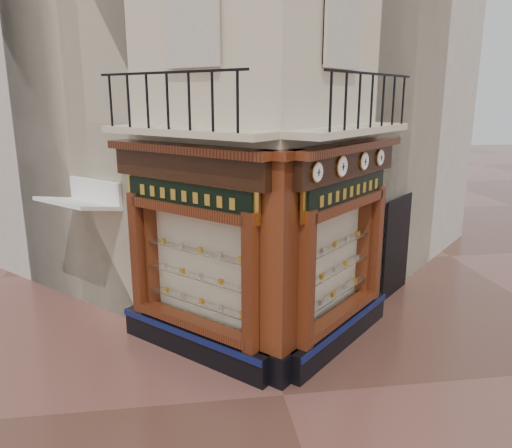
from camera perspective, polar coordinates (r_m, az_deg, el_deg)
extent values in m
plane|color=#513026|center=(8.71, 3.15, -18.94)|extent=(80.00, 80.00, 0.00)
cube|color=beige|center=(13.42, -1.92, 19.58)|extent=(11.31, 11.31, 12.00)
cube|color=beige|center=(15.81, -12.30, 16.67)|extent=(11.31, 11.31, 11.00)
cube|color=beige|center=(16.26, 6.17, 16.83)|extent=(11.31, 11.31, 11.00)
cube|color=black|center=(9.77, -7.17, -13.22)|extent=(2.72, 2.72, 0.55)
cube|color=#0D1542|center=(9.55, -8.02, -12.47)|extent=(2.50, 2.50, 0.12)
cube|color=#341409|center=(8.31, -0.46, -6.83)|extent=(0.37, 0.37, 2.45)
cube|color=#341409|center=(10.16, -13.15, -3.23)|extent=(0.37, 0.37, 2.45)
cube|color=beige|center=(9.41, -6.06, -4.51)|extent=(1.80, 1.80, 2.10)
cube|color=black|center=(8.76, -7.76, 6.50)|extent=(2.69, 2.69, 0.50)
cube|color=#341409|center=(8.67, -8.15, 8.47)|extent=(2.86, 2.86, 0.14)
cube|color=black|center=(10.19, 9.55, -12.07)|extent=(2.72, 2.72, 0.55)
cube|color=#0D1542|center=(10.03, 10.59, -11.23)|extent=(2.50, 2.50, 0.12)
cube|color=#341409|center=(8.47, 5.57, -6.49)|extent=(0.37, 0.37, 2.45)
cube|color=#341409|center=(10.84, 13.31, -2.12)|extent=(0.37, 0.37, 2.45)
cube|color=beige|center=(9.78, 8.19, -3.84)|extent=(1.80, 1.80, 2.10)
cube|color=black|center=(9.23, 10.30, 6.79)|extent=(2.69, 2.69, 0.50)
cube|color=#341409|center=(9.16, 10.78, 8.67)|extent=(2.86, 2.86, 0.14)
cube|color=black|center=(8.98, 2.53, -15.75)|extent=(0.78, 0.78, 0.55)
cube|color=#341409|center=(8.19, 2.68, -4.02)|extent=(0.64, 0.64, 3.50)
cube|color=#341409|center=(7.82, 2.83, 7.96)|extent=(0.85, 0.85, 0.14)
cube|color=beige|center=(8.64, -8.32, 10.37)|extent=(2.97, 2.97, 0.12)
cube|color=black|center=(8.39, -10.22, 16.68)|extent=(2.36, 2.36, 0.04)
cube|color=beige|center=(9.13, 10.98, 10.47)|extent=(2.97, 2.97, 0.12)
cube|color=black|center=(8.98, 13.25, 16.37)|extent=(2.36, 2.36, 0.04)
cylinder|color=#AC7B39|center=(7.97, 6.93, 5.90)|extent=(0.27, 0.27, 0.33)
cylinder|color=white|center=(7.96, 7.12, 5.87)|extent=(0.21, 0.21, 0.28)
cube|color=black|center=(7.95, 7.21, 5.86)|extent=(0.02, 0.02, 0.11)
cube|color=black|center=(7.95, 7.21, 5.86)|extent=(0.07, 0.07, 0.01)
cylinder|color=#AC7B39|center=(8.70, 9.71, 6.50)|extent=(0.30, 0.30, 0.37)
cylinder|color=white|center=(8.69, 9.89, 6.48)|extent=(0.24, 0.24, 0.32)
cube|color=black|center=(8.68, 9.98, 6.47)|extent=(0.02, 0.02, 0.12)
cube|color=black|center=(8.68, 9.98, 6.47)|extent=(0.07, 0.07, 0.01)
cylinder|color=#AC7B39|center=(9.49, 12.18, 7.03)|extent=(0.27, 0.27, 0.34)
cylinder|color=white|center=(9.48, 12.35, 7.01)|extent=(0.22, 0.22, 0.29)
cube|color=black|center=(9.47, 12.43, 7.00)|extent=(0.02, 0.02, 0.11)
cube|color=black|center=(9.47, 12.43, 7.00)|extent=(0.07, 0.07, 0.01)
cylinder|color=#AC7B39|center=(10.15, 13.92, 7.39)|extent=(0.27, 0.27, 0.33)
cylinder|color=white|center=(10.13, 14.08, 7.37)|extent=(0.21, 0.21, 0.28)
cube|color=black|center=(10.13, 14.16, 7.36)|extent=(0.02, 0.02, 0.11)
cube|color=black|center=(10.13, 14.16, 7.36)|extent=(0.07, 0.07, 0.01)
cube|color=gold|center=(8.81, -7.83, 3.25)|extent=(2.26, 2.26, 0.61)
cube|color=black|center=(8.79, -8.01, 3.20)|extent=(2.11, 2.11, 0.45)
cube|color=gold|center=(9.29, 10.38, 3.71)|extent=(2.28, 2.28, 0.61)
cube|color=black|center=(9.27, 10.60, 3.68)|extent=(2.12, 2.12, 0.46)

